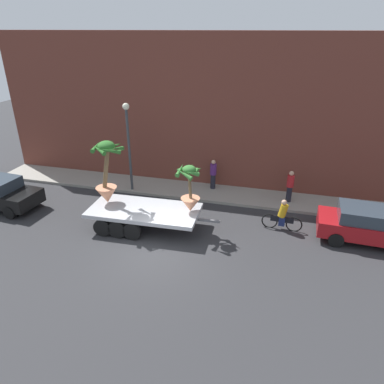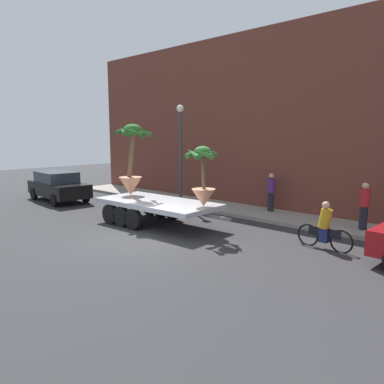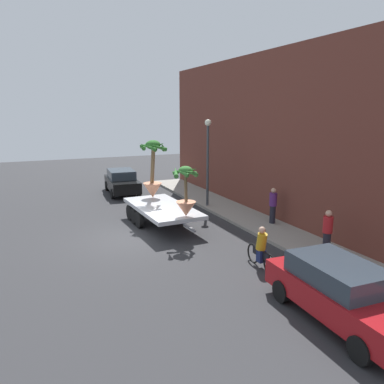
{
  "view_description": "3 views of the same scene",
  "coord_description": "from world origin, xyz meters",
  "px_view_note": "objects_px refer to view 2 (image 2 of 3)",
  "views": [
    {
      "loc": [
        4.59,
        -11.37,
        8.47
      ],
      "look_at": [
        1.01,
        2.09,
        1.95
      ],
      "focal_mm": 32.96,
      "sensor_mm": 36.0,
      "label": 1
    },
    {
      "loc": [
        9.6,
        -7.86,
        3.54
      ],
      "look_at": [
        0.7,
        1.75,
        1.53
      ],
      "focal_mm": 34.87,
      "sensor_mm": 36.0,
      "label": 2
    },
    {
      "loc": [
        15.31,
        -4.09,
        5.4
      ],
      "look_at": [
        0.67,
        2.52,
        1.96
      ],
      "focal_mm": 35.27,
      "sensor_mm": 36.0,
      "label": 3
    }
  ],
  "objects_px": {
    "potted_palm_rear": "(203,180)",
    "pedestrian_far_left": "(364,205)",
    "trailing_car": "(58,186)",
    "street_lamp": "(180,141)",
    "flatbed_trailer": "(153,206)",
    "pedestrian_near_gate": "(271,191)",
    "cyclist": "(325,228)",
    "potted_palm_middle": "(132,163)"
  },
  "relations": [
    {
      "from": "flatbed_trailer",
      "to": "street_lamp",
      "type": "height_order",
      "value": "street_lamp"
    },
    {
      "from": "pedestrian_near_gate",
      "to": "street_lamp",
      "type": "xyz_separation_m",
      "value": [
        -4.39,
        -1.29,
        2.19
      ]
    },
    {
      "from": "potted_palm_rear",
      "to": "pedestrian_near_gate",
      "type": "relative_size",
      "value": 1.27
    },
    {
      "from": "flatbed_trailer",
      "to": "cyclist",
      "type": "bearing_deg",
      "value": 12.99
    },
    {
      "from": "pedestrian_near_gate",
      "to": "cyclist",
      "type": "bearing_deg",
      "value": -40.45
    },
    {
      "from": "cyclist",
      "to": "street_lamp",
      "type": "relative_size",
      "value": 0.38
    },
    {
      "from": "flatbed_trailer",
      "to": "cyclist",
      "type": "height_order",
      "value": "cyclist"
    },
    {
      "from": "potted_palm_rear",
      "to": "pedestrian_far_left",
      "type": "xyz_separation_m",
      "value": [
        4.32,
        3.85,
        -0.9
      ]
    },
    {
      "from": "flatbed_trailer",
      "to": "pedestrian_near_gate",
      "type": "bearing_deg",
      "value": 63.05
    },
    {
      "from": "potted_palm_rear",
      "to": "trailing_car",
      "type": "xyz_separation_m",
      "value": [
        -10.09,
        -0.3,
        -1.12
      ]
    },
    {
      "from": "potted_palm_middle",
      "to": "pedestrian_near_gate",
      "type": "height_order",
      "value": "potted_palm_middle"
    },
    {
      "from": "flatbed_trailer",
      "to": "street_lamp",
      "type": "distance_m",
      "value": 4.73
    },
    {
      "from": "trailing_car",
      "to": "pedestrian_near_gate",
      "type": "bearing_deg",
      "value": 24.98
    },
    {
      "from": "street_lamp",
      "to": "potted_palm_middle",
      "type": "bearing_deg",
      "value": -83.51
    },
    {
      "from": "potted_palm_rear",
      "to": "trailing_car",
      "type": "distance_m",
      "value": 10.15
    },
    {
      "from": "pedestrian_far_left",
      "to": "trailing_car",
      "type": "bearing_deg",
      "value": -163.92
    },
    {
      "from": "potted_palm_rear",
      "to": "street_lamp",
      "type": "distance_m",
      "value": 5.46
    },
    {
      "from": "trailing_car",
      "to": "street_lamp",
      "type": "xyz_separation_m",
      "value": [
        5.84,
        3.47,
        2.4
      ]
    },
    {
      "from": "potted_palm_middle",
      "to": "pedestrian_near_gate",
      "type": "distance_m",
      "value": 6.26
    },
    {
      "from": "potted_palm_rear",
      "to": "pedestrian_far_left",
      "type": "height_order",
      "value": "potted_palm_rear"
    },
    {
      "from": "street_lamp",
      "to": "potted_palm_rear",
      "type": "bearing_deg",
      "value": -36.73
    },
    {
      "from": "cyclist",
      "to": "street_lamp",
      "type": "distance_m",
      "value": 8.94
    },
    {
      "from": "street_lamp",
      "to": "flatbed_trailer",
      "type": "bearing_deg",
      "value": -61.22
    },
    {
      "from": "potted_palm_rear",
      "to": "potted_palm_middle",
      "type": "height_order",
      "value": "potted_palm_middle"
    },
    {
      "from": "trailing_car",
      "to": "pedestrian_near_gate",
      "type": "xyz_separation_m",
      "value": [
        10.22,
        4.76,
        0.22
      ]
    },
    {
      "from": "flatbed_trailer",
      "to": "pedestrian_near_gate",
      "type": "relative_size",
      "value": 3.53
    },
    {
      "from": "potted_palm_middle",
      "to": "pedestrian_far_left",
      "type": "height_order",
      "value": "potted_palm_middle"
    },
    {
      "from": "trailing_car",
      "to": "street_lamp",
      "type": "distance_m",
      "value": 7.2
    },
    {
      "from": "cyclist",
      "to": "trailing_car",
      "type": "xyz_separation_m",
      "value": [
        -14.15,
        -1.42,
        0.16
      ]
    },
    {
      "from": "pedestrian_near_gate",
      "to": "street_lamp",
      "type": "distance_m",
      "value": 5.07
    },
    {
      "from": "flatbed_trailer",
      "to": "pedestrian_far_left",
      "type": "distance_m",
      "value": 7.86
    },
    {
      "from": "potted_palm_rear",
      "to": "cyclist",
      "type": "distance_m",
      "value": 4.4
    },
    {
      "from": "potted_palm_middle",
      "to": "street_lamp",
      "type": "relative_size",
      "value": 0.62
    },
    {
      "from": "cyclist",
      "to": "pedestrian_near_gate",
      "type": "bearing_deg",
      "value": 139.55
    },
    {
      "from": "trailing_car",
      "to": "pedestrian_far_left",
      "type": "bearing_deg",
      "value": 16.08
    },
    {
      "from": "potted_palm_middle",
      "to": "trailing_car",
      "type": "xyz_separation_m",
      "value": [
        -6.22,
        -0.13,
        -1.52
      ]
    },
    {
      "from": "pedestrian_near_gate",
      "to": "pedestrian_far_left",
      "type": "height_order",
      "value": "same"
    },
    {
      "from": "trailing_car",
      "to": "pedestrian_far_left",
      "type": "height_order",
      "value": "pedestrian_far_left"
    },
    {
      "from": "potted_palm_middle",
      "to": "flatbed_trailer",
      "type": "bearing_deg",
      "value": -6.77
    },
    {
      "from": "potted_palm_rear",
      "to": "street_lamp",
      "type": "xyz_separation_m",
      "value": [
        -4.25,
        3.17,
        1.29
      ]
    },
    {
      "from": "trailing_car",
      "to": "street_lamp",
      "type": "relative_size",
      "value": 0.9
    },
    {
      "from": "potted_palm_rear",
      "to": "cyclist",
      "type": "relative_size",
      "value": 1.18
    }
  ]
}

